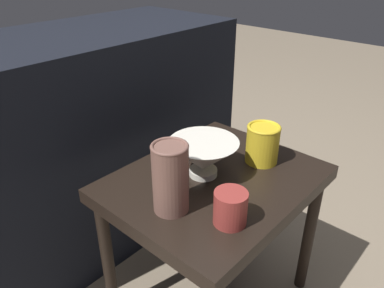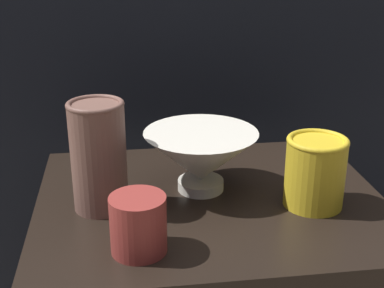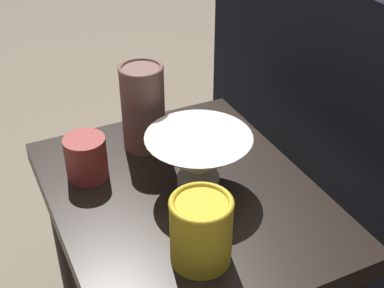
# 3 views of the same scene
# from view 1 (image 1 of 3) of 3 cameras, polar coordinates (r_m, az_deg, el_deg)

# --- Properties ---
(table) EXTENTS (0.57, 0.46, 0.48)m
(table) POSITION_cam_1_polar(r_m,az_deg,el_deg) (1.07, 3.44, -7.91)
(table) COLOR black
(table) RESTS_ON ground_plane
(couch_backdrop) EXTENTS (1.10, 0.50, 0.79)m
(couch_backdrop) POSITION_cam_1_polar(r_m,az_deg,el_deg) (1.47, -14.98, 0.86)
(couch_backdrop) COLOR black
(couch_backdrop) RESTS_ON ground_plane
(bowl) EXTENTS (0.19, 0.19, 0.10)m
(bowl) POSITION_cam_1_polar(r_m,az_deg,el_deg) (1.01, 1.76, -1.87)
(bowl) COLOR silver
(bowl) RESTS_ON table
(vase_textured_left) EXTENTS (0.09, 0.09, 0.18)m
(vase_textured_left) POSITION_cam_1_polar(r_m,az_deg,el_deg) (0.87, -3.30, -5.09)
(vase_textured_left) COLOR brown
(vase_textured_left) RESTS_ON table
(vase_colorful_right) EXTENTS (0.10, 0.10, 0.11)m
(vase_colorful_right) POSITION_cam_1_polar(r_m,az_deg,el_deg) (1.10, 10.71, 0.13)
(vase_colorful_right) COLOR gold
(vase_colorful_right) RESTS_ON table
(cup) EXTENTS (0.08, 0.08, 0.08)m
(cup) POSITION_cam_1_polar(r_m,az_deg,el_deg) (0.86, 5.87, -9.66)
(cup) COLOR maroon
(cup) RESTS_ON table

